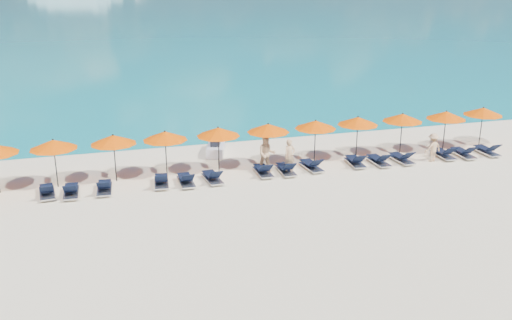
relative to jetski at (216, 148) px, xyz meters
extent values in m
plane|color=beige|center=(0.78, -8.14, -0.34)|extent=(1400.00, 1400.00, 0.00)
cube|color=silver|center=(0.01, 0.02, -0.05)|extent=(1.48, 2.45, 0.53)
cube|color=black|center=(-0.05, -0.16, 0.33)|extent=(0.73, 1.05, 0.34)
cylinder|color=black|center=(0.17, 0.57, 0.48)|extent=(0.52, 0.20, 0.06)
imported|color=tan|center=(2.85, -3.82, 0.48)|extent=(0.67, 0.52, 1.63)
imported|color=tan|center=(1.76, -3.55, 0.57)|extent=(0.96, 0.65, 1.82)
imported|color=tan|center=(10.43, -4.33, 0.41)|extent=(1.02, 0.59, 1.49)
cylinder|color=black|center=(-7.95, -2.91, 0.76)|extent=(0.05, 0.05, 2.20)
cone|color=#E94D00|center=(-7.95, -2.91, 1.68)|extent=(2.10, 2.10, 0.42)
sphere|color=black|center=(-7.95, -2.91, 1.90)|extent=(0.08, 0.08, 0.08)
cylinder|color=black|center=(-5.36, -2.86, 0.76)|extent=(0.05, 0.05, 2.20)
cone|color=#E94D00|center=(-5.36, -2.86, 1.68)|extent=(2.10, 2.10, 0.42)
sphere|color=black|center=(-5.36, -2.86, 1.90)|extent=(0.08, 0.08, 0.08)
cylinder|color=black|center=(-3.00, -2.87, 0.76)|extent=(0.05, 0.05, 2.20)
cone|color=#E94D00|center=(-3.00, -2.87, 1.68)|extent=(2.10, 2.10, 0.42)
sphere|color=black|center=(-3.00, -2.87, 1.90)|extent=(0.08, 0.08, 0.08)
cylinder|color=black|center=(-0.46, -2.87, 0.76)|extent=(0.05, 0.05, 2.20)
cone|color=#E94D00|center=(-0.46, -2.87, 1.68)|extent=(2.10, 2.10, 0.42)
sphere|color=black|center=(-0.46, -2.87, 1.90)|extent=(0.08, 0.08, 0.08)
cylinder|color=black|center=(2.04, -2.88, 0.76)|extent=(0.05, 0.05, 2.20)
cone|color=#E94D00|center=(2.04, -2.88, 1.68)|extent=(2.10, 2.10, 0.42)
sphere|color=black|center=(2.04, -2.88, 1.90)|extent=(0.08, 0.08, 0.08)
cylinder|color=black|center=(4.52, -2.90, 0.76)|extent=(0.05, 0.05, 2.20)
cone|color=#E94D00|center=(4.52, -2.90, 1.68)|extent=(2.10, 2.10, 0.42)
sphere|color=black|center=(4.52, -2.90, 1.90)|extent=(0.08, 0.08, 0.08)
cylinder|color=black|center=(6.88, -2.82, 0.76)|extent=(0.05, 0.05, 2.20)
cone|color=#E94D00|center=(6.88, -2.82, 1.68)|extent=(2.10, 2.10, 0.42)
sphere|color=black|center=(6.88, -2.82, 1.90)|extent=(0.08, 0.08, 0.08)
cylinder|color=black|center=(9.45, -2.81, 0.76)|extent=(0.05, 0.05, 2.20)
cone|color=#E94D00|center=(9.45, -2.81, 1.68)|extent=(2.10, 2.10, 0.42)
sphere|color=black|center=(9.45, -2.81, 1.90)|extent=(0.08, 0.08, 0.08)
cylinder|color=black|center=(11.96, -2.98, 0.76)|extent=(0.05, 0.05, 2.20)
cone|color=#E94D00|center=(11.96, -2.98, 1.68)|extent=(2.10, 2.10, 0.42)
sphere|color=black|center=(11.96, -2.98, 1.90)|extent=(0.08, 0.08, 0.08)
cylinder|color=black|center=(14.42, -2.76, 0.76)|extent=(0.05, 0.05, 2.20)
cone|color=#E94D00|center=(14.42, -2.76, 1.68)|extent=(2.10, 2.10, 0.42)
sphere|color=black|center=(14.42, -2.76, 1.90)|extent=(0.08, 0.08, 0.08)
cube|color=silver|center=(-8.35, -3.99, -0.20)|extent=(0.78, 1.75, 0.06)
cube|color=black|center=(-8.38, -3.74, -0.04)|extent=(0.65, 1.15, 0.04)
cube|color=black|center=(-8.30, -4.54, 0.21)|extent=(0.60, 0.59, 0.43)
cube|color=silver|center=(-7.35, -4.20, -0.20)|extent=(0.66, 1.71, 0.06)
cube|color=black|center=(-7.34, -3.95, -0.04)|extent=(0.58, 1.11, 0.04)
cube|color=black|center=(-7.36, -4.75, 0.21)|extent=(0.56, 0.55, 0.43)
cube|color=silver|center=(-5.94, -4.17, -0.20)|extent=(0.73, 1.74, 0.06)
cube|color=black|center=(-5.92, -3.92, -0.04)|extent=(0.62, 1.13, 0.04)
cube|color=black|center=(-5.97, -4.71, 0.21)|extent=(0.58, 0.57, 0.43)
cube|color=silver|center=(-3.41, -4.05, -0.20)|extent=(0.79, 1.75, 0.06)
cube|color=black|center=(-3.39, -3.80, -0.04)|extent=(0.66, 1.15, 0.04)
cube|color=black|center=(-3.47, -4.60, 0.21)|extent=(0.60, 0.59, 0.43)
cube|color=silver|center=(-2.30, -4.23, -0.20)|extent=(0.65, 1.71, 0.06)
cube|color=black|center=(-2.31, -3.98, -0.04)|extent=(0.57, 1.11, 0.04)
cube|color=black|center=(-2.30, -4.78, 0.21)|extent=(0.56, 0.55, 0.43)
cube|color=silver|center=(-1.06, -4.18, -0.20)|extent=(0.79, 1.75, 0.06)
cube|color=black|center=(-1.09, -3.93, -0.04)|extent=(0.66, 1.15, 0.04)
cube|color=black|center=(-1.01, -4.72, 0.21)|extent=(0.60, 0.59, 0.43)
cube|color=silver|center=(1.47, -3.92, -0.20)|extent=(0.62, 1.70, 0.06)
cube|color=black|center=(1.47, -3.67, -0.04)|extent=(0.55, 1.10, 0.04)
cube|color=black|center=(1.47, -4.47, 0.21)|extent=(0.55, 0.54, 0.43)
cube|color=silver|center=(2.60, -4.03, -0.20)|extent=(0.65, 1.71, 0.06)
cube|color=black|center=(2.60, -3.78, -0.04)|extent=(0.57, 1.11, 0.04)
cube|color=black|center=(2.58, -4.58, 0.21)|extent=(0.56, 0.55, 0.43)
cube|color=silver|center=(3.98, -3.86, -0.20)|extent=(0.78, 1.75, 0.06)
cube|color=black|center=(3.96, -3.61, -0.04)|extent=(0.65, 1.15, 0.04)
cube|color=black|center=(4.03, -4.41, 0.21)|extent=(0.60, 0.59, 0.43)
cube|color=silver|center=(6.33, -3.87, -0.20)|extent=(0.76, 1.75, 0.06)
cube|color=black|center=(6.35, -3.62, -0.04)|extent=(0.64, 1.14, 0.04)
cube|color=black|center=(6.29, -4.42, 0.21)|extent=(0.59, 0.58, 0.43)
cube|color=silver|center=(7.55, -4.05, -0.20)|extent=(0.65, 1.71, 0.06)
cube|color=black|center=(7.54, -3.80, -0.04)|extent=(0.57, 1.11, 0.04)
cube|color=black|center=(7.56, -4.60, 0.21)|extent=(0.56, 0.55, 0.43)
cube|color=silver|center=(8.84, -4.05, -0.20)|extent=(0.74, 1.74, 0.06)
cube|color=black|center=(8.82, -3.80, -0.04)|extent=(0.62, 1.14, 0.04)
cube|color=black|center=(8.88, -4.60, 0.21)|extent=(0.59, 0.57, 0.43)
cube|color=silver|center=(11.33, -3.99, -0.20)|extent=(0.68, 1.72, 0.06)
cube|color=black|center=(11.34, -3.74, -0.04)|extent=(0.59, 1.12, 0.04)
cube|color=black|center=(11.31, -4.54, 0.21)|extent=(0.57, 0.56, 0.43)
cube|color=silver|center=(12.44, -4.14, -0.20)|extent=(0.67, 1.72, 0.06)
cube|color=black|center=(12.44, -3.89, -0.04)|extent=(0.58, 1.12, 0.04)
cube|color=black|center=(12.42, -4.69, 0.21)|extent=(0.57, 0.55, 0.43)
cube|color=silver|center=(13.89, -4.12, -0.20)|extent=(0.63, 1.70, 0.06)
cube|color=black|center=(13.89, -3.87, -0.04)|extent=(0.55, 1.10, 0.04)
cube|color=black|center=(13.89, -4.67, 0.21)|extent=(0.55, 0.54, 0.43)
camera|label=1|loc=(-5.94, -28.66, 8.96)|focal=40.00mm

